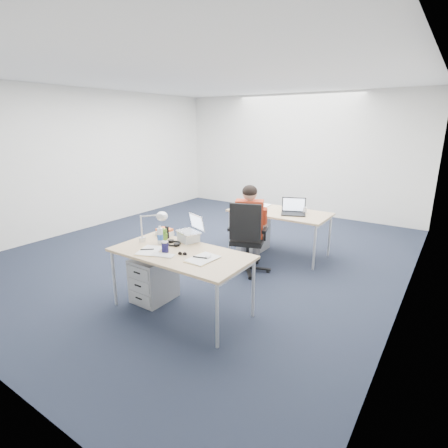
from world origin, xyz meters
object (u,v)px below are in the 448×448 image
object	(u,v)px
desk_lamp	(149,226)
seated_person	(250,227)
can_koozie	(165,247)
wireless_keyboard	(162,255)
cordless_phone	(167,232)
far_cup	(305,210)
headphones	(174,243)
water_bottle	(160,235)
desk_near	(181,256)
bear_figurine	(165,234)
drawer_pedestal_near	(154,279)
office_chair	(247,252)
book_stack	(165,232)
sunglasses	(182,254)
desk_far	(279,214)
drawer_pedestal_far	(253,234)
silver_laptop	(188,229)
dark_laptop	(294,206)
computer_mouse	(208,257)

from	to	relation	value
desk_lamp	seated_person	bearing A→B (deg)	72.80
can_koozie	wireless_keyboard	bearing A→B (deg)	-64.59
cordless_phone	far_cup	size ratio (longest dim) A/B	1.62
headphones	water_bottle	bearing A→B (deg)	-130.69
desk_near	seated_person	bearing A→B (deg)	90.30
desk_lamp	bear_figurine	bearing A→B (deg)	74.62
drawer_pedestal_near	far_cup	bearing A→B (deg)	68.82
office_chair	water_bottle	bearing A→B (deg)	-127.76
office_chair	book_stack	distance (m)	1.31
cordless_phone	sunglasses	size ratio (longest dim) A/B	1.51
drawer_pedestal_near	wireless_keyboard	xyz separation A→B (m)	(0.38, -0.21, 0.46)
desk_far	drawer_pedestal_far	world-z (taller)	desk_far
seated_person	can_koozie	world-z (taller)	seated_person
drawer_pedestal_near	silver_laptop	distance (m)	0.76
drawer_pedestal_near	far_cup	distance (m)	2.69
bear_figurine	desk_lamp	size ratio (longest dim) A/B	0.35
silver_laptop	drawer_pedestal_near	bearing A→B (deg)	-112.25
silver_laptop	headphones	size ratio (longest dim) A/B	1.43
seated_person	bear_figurine	world-z (taller)	seated_person
office_chair	book_stack	size ratio (longest dim) A/B	5.36
cordless_phone	dark_laptop	world-z (taller)	dark_laptop
drawer_pedestal_far	headphones	size ratio (longest dim) A/B	2.49
desk_far	silver_laptop	world-z (taller)	silver_laptop
desk_far	office_chair	size ratio (longest dim) A/B	1.49
drawer_pedestal_near	can_koozie	world-z (taller)	can_koozie
desk_far	cordless_phone	bearing A→B (deg)	-105.36
drawer_pedestal_near	headphones	world-z (taller)	headphones
sunglasses	headphones	bearing A→B (deg)	125.18
desk_far	office_chair	xyz separation A→B (m)	(-0.05, -0.95, -0.38)
silver_laptop	wireless_keyboard	bearing A→B (deg)	-61.85
book_stack	cordless_phone	distance (m)	0.13
office_chair	bear_figurine	distance (m)	1.38
drawer_pedestal_near	water_bottle	size ratio (longest dim) A/B	2.48
water_bottle	desk_lamp	bearing A→B (deg)	-145.43
office_chair	desk_lamp	world-z (taller)	desk_lamp
cordless_phone	desk_lamp	distance (m)	0.31
office_chair	sunglasses	world-z (taller)	office_chair
desk_lamp	office_chair	bearing A→B (deg)	68.62
office_chair	book_stack	world-z (taller)	office_chair
desk_near	silver_laptop	size ratio (longest dim) A/B	5.06
office_chair	cordless_phone	distance (m)	1.33
computer_mouse	book_stack	xyz separation A→B (m)	(-0.93, 0.32, 0.03)
desk_far	wireless_keyboard	world-z (taller)	wireless_keyboard
drawer_pedestal_near	wireless_keyboard	bearing A→B (deg)	-29.72
headphones	desk_lamp	size ratio (longest dim) A/B	0.49
office_chair	cordless_phone	size ratio (longest dim) A/B	6.90
drawer_pedestal_near	desk_far	bearing A→B (deg)	76.14
seated_person	desk_lamp	bearing A→B (deg)	-132.90
drawer_pedestal_near	far_cup	xyz separation A→B (m)	(0.95, 2.46, 0.50)
office_chair	headphones	bearing A→B (deg)	-122.64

